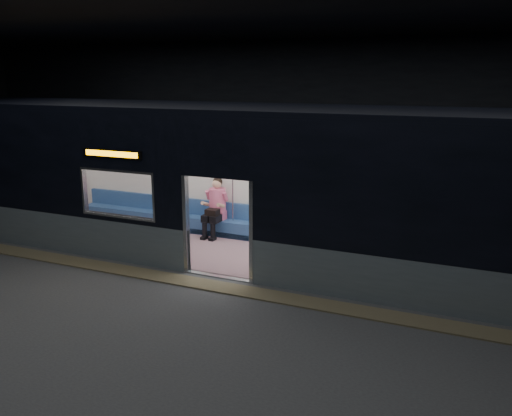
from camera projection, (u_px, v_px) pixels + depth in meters
The scene contains 7 objects.
station_floor at pixel (193, 296), 10.07m from camera, with size 24.00×14.00×0.01m, color #47494C.
station_envelope at pixel (187, 95), 9.19m from camera, with size 24.00×14.00×5.00m.
tactile_strip at pixel (207, 285), 10.55m from camera, with size 22.80×0.50×0.03m, color #8C7F59.
metro_car at pixel (249, 176), 11.88m from camera, with size 18.00×3.04×3.35m.
passenger at pixel (216, 204), 13.56m from camera, with size 0.49×0.79×1.48m.
handbag at pixel (212, 212), 13.35m from camera, with size 0.30×0.26×0.15m, color black.
transit_map at pixel (496, 201), 11.17m from camera, with size 0.95×0.03×0.61m, color white.
Camera 1 is at (4.88, -8.10, 3.99)m, focal length 38.00 mm.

